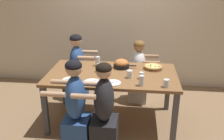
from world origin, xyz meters
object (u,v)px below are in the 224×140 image
at_px(empty_plate_b, 73,68).
at_px(empty_plate_d, 92,82).
at_px(skillet_bowl, 121,64).
at_px(empty_plate_c, 69,80).
at_px(drinking_glass_c, 99,68).
at_px(pizza_board_main, 153,67).
at_px(empty_plate_a, 113,83).
at_px(diner_near_midleft, 76,111).
at_px(drinking_glass_e, 98,62).
at_px(diner_far_left, 78,69).
at_px(diner_near_center, 104,114).
at_px(drinking_glass_a, 166,83).
at_px(drinking_glass_b, 130,75).
at_px(drinking_glass_d, 142,81).
at_px(cocktail_glass_blue, 142,76).
at_px(diner_far_midright, 138,74).

height_order(empty_plate_b, empty_plate_d, same).
bearing_deg(empty_plate_b, skillet_bowl, 7.14).
distance_m(empty_plate_c, drinking_glass_c, 0.51).
bearing_deg(pizza_board_main, empty_plate_a, -132.43).
xyz_separation_m(skillet_bowl, diner_near_midleft, (-0.48, -0.98, -0.29)).
height_order(drinking_glass_e, diner_far_left, diner_far_left).
relative_size(empty_plate_a, empty_plate_b, 1.11).
xyz_separation_m(empty_plate_c, empty_plate_d, (0.32, -0.04, -0.00)).
bearing_deg(diner_far_left, diner_near_midleft, 12.96).
bearing_deg(diner_near_center, diner_far_left, 24.97).
bearing_deg(empty_plate_a, drinking_glass_a, -3.53).
bearing_deg(empty_plate_b, diner_far_left, 98.79).
distance_m(drinking_glass_b, drinking_glass_d, 0.29).
distance_m(diner_far_left, diner_near_center, 1.62).
relative_size(cocktail_glass_blue, drinking_glass_b, 1.08).
bearing_deg(drinking_glass_e, empty_plate_c, -115.59).
xyz_separation_m(diner_far_midright, diner_near_center, (-0.40, -1.47, 0.05)).
relative_size(skillet_bowl, empty_plate_d, 1.60).
height_order(cocktail_glass_blue, drinking_glass_e, drinking_glass_e).
height_order(skillet_bowl, diner_far_left, diner_far_left).
distance_m(empty_plate_a, drinking_glass_d, 0.38).
xyz_separation_m(drinking_glass_e, diner_far_midright, (0.64, 0.44, -0.35)).
bearing_deg(empty_plate_a, drinking_glass_d, -4.48).
height_order(empty_plate_a, drinking_glass_b, drinking_glass_b).
distance_m(empty_plate_d, diner_near_midleft, 0.47).
height_order(drinking_glass_c, drinking_glass_e, drinking_glass_e).
height_order(skillet_bowl, empty_plate_d, skillet_bowl).
height_order(drinking_glass_a, drinking_glass_e, drinking_glass_e).
bearing_deg(diner_far_midright, drinking_glass_b, -7.74).
xyz_separation_m(diner_far_midright, diner_near_midleft, (-0.74, -1.47, 0.06)).
bearing_deg(drinking_glass_c, drinking_glass_d, -35.02).
bearing_deg(diner_near_center, pizza_board_main, -31.97).
relative_size(pizza_board_main, diner_far_left, 0.24).
bearing_deg(empty_plate_c, cocktail_glass_blue, 9.13).
xyz_separation_m(drinking_glass_b, diner_far_midright, (0.12, 0.88, -0.34)).
distance_m(empty_plate_b, drinking_glass_b, 0.92).
bearing_deg(drinking_glass_b, diner_far_midright, 82.26).
relative_size(cocktail_glass_blue, drinking_glass_d, 0.86).
xyz_separation_m(pizza_board_main, drinking_glass_d, (-0.17, -0.63, 0.03)).
xyz_separation_m(empty_plate_a, diner_near_center, (-0.07, -0.38, -0.25)).
distance_m(empty_plate_b, drinking_glass_a, 1.45).
bearing_deg(diner_near_midleft, drinking_glass_b, -46.47).
bearing_deg(drinking_glass_e, empty_plate_a, -64.71).
height_order(cocktail_glass_blue, diner_near_center, diner_near_center).
height_order(empty_plate_d, cocktail_glass_blue, cocktail_glass_blue).
distance_m(empty_plate_a, diner_near_center, 0.46).
bearing_deg(drinking_glass_d, cocktail_glass_blue, 89.29).
bearing_deg(diner_far_midright, drinking_glass_a, 17.38).
distance_m(drinking_glass_d, diner_far_left, 1.61).
bearing_deg(diner_near_center, empty_plate_c, 51.46).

